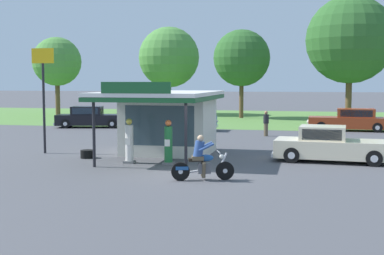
% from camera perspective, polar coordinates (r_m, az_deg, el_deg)
% --- Properties ---
extents(ground_plane, '(300.00, 300.00, 0.00)m').
position_cam_1_polar(ground_plane, '(19.72, -1.10, -4.97)').
color(ground_plane, '#4C4C51').
extents(grass_verge_strip, '(120.00, 24.00, 0.01)m').
position_cam_1_polar(grass_verge_strip, '(49.20, 7.16, 1.03)').
color(grass_verge_strip, '#56843D').
rests_on(grass_verge_strip, ground).
extents(service_station_kiosk, '(4.66, 6.89, 3.40)m').
position_cam_1_polar(service_station_kiosk, '(24.60, -2.72, 1.05)').
color(service_station_kiosk, silver).
rests_on(service_station_kiosk, ground).
extents(gas_pump_nearside, '(0.44, 0.44, 1.87)m').
position_cam_1_polar(gas_pump_nearside, '(22.16, -6.81, -1.66)').
color(gas_pump_nearside, slate).
rests_on(gas_pump_nearside, ground).
extents(gas_pump_offside, '(0.44, 0.44, 1.84)m').
position_cam_1_polar(gas_pump_offside, '(21.66, -2.58, -1.82)').
color(gas_pump_offside, slate).
rests_on(gas_pump_offside, ground).
extents(motorcycle_with_rider, '(2.11, 0.91, 1.58)m').
position_cam_1_polar(motorcycle_with_rider, '(18.22, 1.06, -3.71)').
color(motorcycle_with_rider, black).
rests_on(motorcycle_with_rider, ground).
extents(featured_classic_sedan, '(5.14, 2.28, 1.51)m').
position_cam_1_polar(featured_classic_sedan, '(23.20, 14.81, -1.92)').
color(featured_classic_sedan, beige).
rests_on(featured_classic_sedan, ground).
extents(parked_car_back_row_centre_left, '(5.36, 2.13, 1.57)m').
position_cam_1_polar(parked_car_back_row_centre_left, '(36.69, -1.51, 0.82)').
color(parked_car_back_row_centre_left, '#19479E').
rests_on(parked_car_back_row_centre_left, ground).
extents(parked_car_back_row_right, '(5.62, 1.96, 1.55)m').
position_cam_1_polar(parked_car_back_row_right, '(37.85, 16.75, 0.73)').
color(parked_car_back_row_right, '#993819').
rests_on(parked_car_back_row_right, ground).
extents(parked_car_back_row_far_left, '(5.41, 2.89, 1.55)m').
position_cam_1_polar(parked_car_back_row_far_left, '(39.75, -10.99, 1.04)').
color(parked_car_back_row_far_left, black).
rests_on(parked_car_back_row_far_left, ground).
extents(bystander_admiring_sedan, '(0.34, 0.34, 1.58)m').
position_cam_1_polar(bystander_admiring_sedan, '(33.09, 8.03, 0.50)').
color(bystander_admiring_sedan, brown).
rests_on(bystander_admiring_sedan, ground).
extents(tree_oak_far_right, '(5.25, 5.25, 8.19)m').
position_cam_1_polar(tree_oak_far_right, '(49.23, 5.40, 7.50)').
color(tree_oak_far_right, brown).
rests_on(tree_oak_far_right, ground).
extents(tree_oak_right, '(6.19, 6.19, 8.96)m').
position_cam_1_polar(tree_oak_right, '(54.33, -2.51, 7.61)').
color(tree_oak_right, brown).
rests_on(tree_oak_right, ground).
extents(tree_oak_distant_spare, '(4.84, 4.84, 7.79)m').
position_cam_1_polar(tree_oak_distant_spare, '(54.41, -14.48, 6.84)').
color(tree_oak_distant_spare, brown).
rests_on(tree_oak_distant_spare, ground).
extents(tree_oak_centre, '(7.50, 7.50, 10.71)m').
position_cam_1_polar(tree_oak_centre, '(47.61, 16.75, 9.08)').
color(tree_oak_centre, brown).
rests_on(tree_oak_centre, ground).
extents(roadside_pole_sign, '(1.10, 0.12, 4.96)m').
position_cam_1_polar(roadside_pole_sign, '(25.84, -15.81, 4.74)').
color(roadside_pole_sign, black).
rests_on(roadside_pole_sign, ground).
extents(spare_tire_stack, '(0.60, 0.60, 0.36)m').
position_cam_1_polar(spare_tire_stack, '(23.96, -11.28, -2.84)').
color(spare_tire_stack, black).
rests_on(spare_tire_stack, ground).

